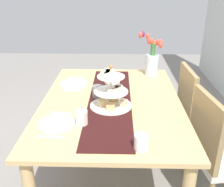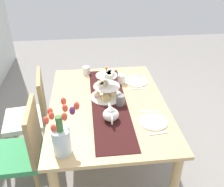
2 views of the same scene
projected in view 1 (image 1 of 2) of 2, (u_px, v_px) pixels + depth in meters
The scene contains 17 objects.
ground_plane at pixel (111, 178), 2.27m from camera, with size 8.00×8.00×0.00m, color gray.
dining_table at pixel (111, 113), 2.01m from camera, with size 1.44×1.03×0.74m.
chair_left at pixel (197, 114), 2.28m from camera, with size 0.43×0.43×0.91m.
chair_right at pixel (218, 150), 1.80m from camera, with size 0.47×0.47×0.91m.
table_runner at pixel (110, 100), 1.96m from camera, with size 1.30×0.31×0.00m, color black.
tiered_cake_stand at pixel (111, 93), 1.83m from camera, with size 0.30×0.30×0.30m.
teapot at pixel (112, 81), 2.17m from camera, with size 0.24×0.13×0.14m.
tulip_vase at pixel (152, 60), 2.42m from camera, with size 0.23×0.23×0.40m.
cream_jug at pixel (141, 142), 1.39m from camera, with size 0.08×0.08×0.09m, color white.
dinner_plate_left at pixel (74, 84), 2.26m from camera, with size 0.23×0.23×0.01m, color white.
fork_left at pixel (76, 78), 2.39m from camera, with size 0.02×0.15×0.01m, color silver.
knife_left at pixel (71, 90), 2.13m from camera, with size 0.01×0.17×0.01m, color silver.
dinner_plate_right at pixel (56, 124), 1.64m from camera, with size 0.23×0.23×0.01m, color white.
fork_right at pixel (61, 113), 1.78m from camera, with size 0.02×0.15×0.01m, color silver.
knife_right at pixel (51, 137), 1.51m from camera, with size 0.01×0.17×0.01m, color silver.
mug_grey at pixel (97, 92), 1.99m from camera, with size 0.08×0.08×0.10m, color slate.
mug_white_text at pixel (82, 118), 1.63m from camera, with size 0.08×0.08×0.10m, color white.
Camera 1 is at (1.77, 0.05, 1.59)m, focal length 42.07 mm.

